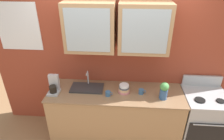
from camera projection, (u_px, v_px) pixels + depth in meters
The scene contains 10 objects.
ground_plane at pixel (115, 134), 3.53m from camera, with size 10.00×10.00×0.00m, color #936B47.
back_wall_unit at pixel (117, 46), 3.08m from camera, with size 4.17×0.48×2.88m.
counter at pixel (115, 114), 3.31m from camera, with size 2.14×0.68×0.91m.
stove_range at pixel (201, 118), 3.22m from camera, with size 0.66×0.70×1.09m.
sink_faucet at pixel (87, 87), 3.18m from camera, with size 0.52×0.29×0.27m.
bowl_stack at pixel (124, 89), 3.07m from camera, with size 0.18×0.18×0.14m.
vase at pixel (164, 90), 2.88m from camera, with size 0.13×0.13×0.28m.
cup_near_sink at pixel (108, 94), 3.00m from camera, with size 0.11×0.08×0.08m.
cup_near_bowls at pixel (141, 92), 3.04m from camera, with size 0.11×0.08×0.08m.
coffee_maker at pixel (54, 86), 3.05m from camera, with size 0.17×0.20×0.29m.
Camera 1 is at (0.14, -2.55, 2.69)m, focal length 31.44 mm.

